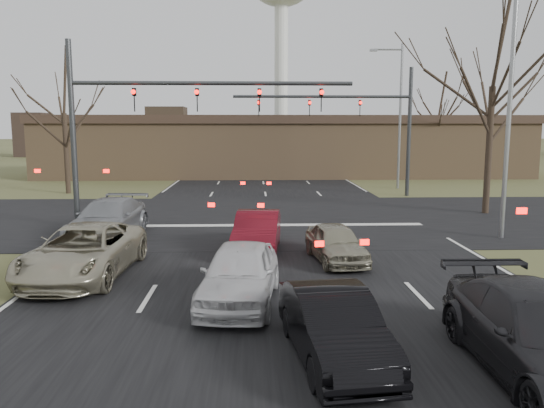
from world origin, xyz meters
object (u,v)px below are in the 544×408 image
Objects in this scene: mast_arm_far at (365,116)px; car_silver_suv at (84,252)px; mast_arm_near at (149,110)px; car_silver_ahead at (336,243)px; car_red_ahead at (257,232)px; car_black_hatch at (334,326)px; car_grey_ahead at (108,219)px; streetlight_right_near at (506,94)px; streetlight_right_far at (398,109)px; car_charcoal_sedan at (541,335)px; car_white_sedan at (240,274)px; building at (284,145)px.

mast_arm_far reaches higher than car_silver_suv.
car_silver_ahead is at bearing -41.81° from mast_arm_near.
car_black_hatch is at bearing -76.30° from car_red_ahead.
car_silver_suv is at bearing -77.72° from car_grey_ahead.
streetlight_right_near is 17.01m from streetlight_right_far.
mast_arm_far is 2.11× the size of car_charcoal_sedan.
building is at bearing 91.53° from car_white_sedan.
car_white_sedan is at bearing 111.61° from car_black_hatch.
car_grey_ahead is at bearing -135.64° from mast_arm_far.
car_silver_suv is 1.50× the size of car_silver_ahead.
car_grey_ahead is 6.34m from car_red_ahead.
car_grey_ahead reaches higher than car_silver_ahead.
car_black_hatch is at bearing 167.91° from car_charcoal_sedan.
car_grey_ahead reaches higher than car_silver_suv.
streetlight_right_near is at bearing -76.31° from building.
car_red_ahead is (5.85, -2.46, -0.06)m from car_grey_ahead.
car_grey_ahead is at bearing 177.78° from streetlight_right_near.
building is 13.53m from streetlight_right_far.
car_silver_suv is at bearing 146.95° from car_charcoal_sedan.
car_silver_ahead is (3.03, 3.98, -0.13)m from car_white_sedan.
streetlight_right_near is 2.27× the size of car_white_sedan.
building reaches higher than car_grey_ahead.
streetlight_right_near is at bearing -78.53° from mast_arm_far.
car_white_sedan reaches higher than car_black_hatch.
building reaches higher than car_red_ahead.
car_black_hatch is (-8.11, -10.72, -4.92)m from streetlight_right_near.
streetlight_right_near is 13.29m from car_charcoal_sedan.
streetlight_right_near is at bearing 16.06° from car_red_ahead.
mast_arm_near is 15.59m from car_black_hatch.
mast_arm_near is 1.21× the size of streetlight_right_near.
car_black_hatch is at bearing -127.09° from streetlight_right_near.
car_white_sedan is 1.21× the size of car_silver_ahead.
mast_arm_near is 2.98× the size of car_black_hatch.
mast_arm_near is at bearing 138.22° from car_red_ahead.
car_silver_ahead is (-2.34, 8.13, -0.15)m from car_charcoal_sedan.
mast_arm_far is at bearing 67.81° from car_silver_ahead.
building is 28.97m from streetlight_right_near.
building is 3.81× the size of mast_arm_far.
car_charcoal_sedan is (5.37, -4.14, 0.01)m from car_white_sedan.
car_white_sedan is 3.83m from car_black_hatch.
car_red_ahead is (5.09, 3.04, -0.06)m from car_silver_suv.
car_grey_ahead is (-1.27, -2.41, -4.31)m from mast_arm_near.
car_silver_ahead is (1.19, 7.34, -0.05)m from car_black_hatch.
mast_arm_near is at bearing 118.19° from car_white_sedan.
streetlight_right_far is 1.83× the size of car_silver_suv.
streetlight_right_near reaches higher than car_red_ahead.
car_silver_ahead is (2.55, -1.52, -0.08)m from car_red_ahead.
mast_arm_far is 22.05m from car_white_sedan.
car_silver_ahead is at bearing -110.00° from streetlight_right_far.
car_white_sedan is 5.00m from car_silver_ahead.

